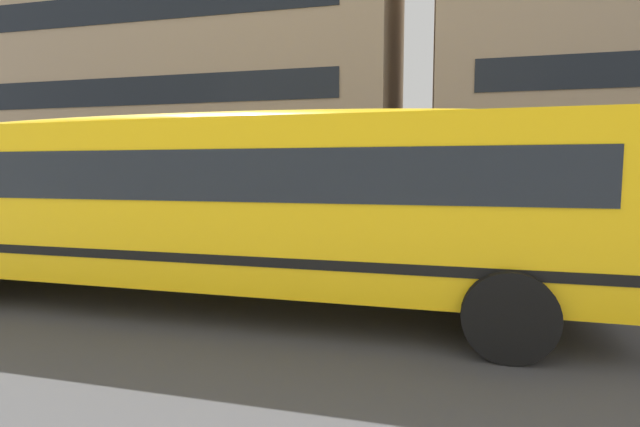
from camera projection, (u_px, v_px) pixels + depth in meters
ground_plane at (251, 276)px, 8.69m from camera, size 400.00×400.00×0.00m
sidewalk_far at (329, 230)px, 15.50m from camera, size 120.00×3.00×0.01m
lane_centreline at (251, 276)px, 8.69m from camera, size 110.00×0.16×0.01m
school_bus at (194, 193)px, 6.88m from camera, size 12.42×3.10×2.77m
parked_car_grey_past_driveway at (636, 218)px, 11.18m from camera, size 3.93×1.93×1.64m
apartment_block_far_left at (208, 50)px, 24.11m from camera, size 19.43×12.57×16.50m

